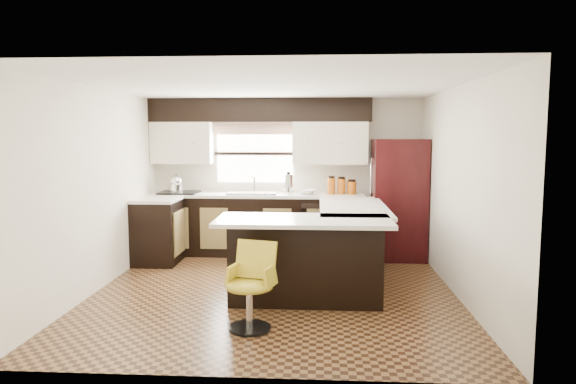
# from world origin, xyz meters

# --- Properties ---
(floor) EXTENTS (4.40, 4.40, 0.00)m
(floor) POSITION_xyz_m (0.00, 0.00, 0.00)
(floor) COLOR #49301A
(floor) RESTS_ON ground
(ceiling) EXTENTS (4.40, 4.40, 0.00)m
(ceiling) POSITION_xyz_m (0.00, 0.00, 2.40)
(ceiling) COLOR silver
(ceiling) RESTS_ON wall_back
(wall_back) EXTENTS (4.40, 0.00, 4.40)m
(wall_back) POSITION_xyz_m (0.00, 2.20, 1.20)
(wall_back) COLOR beige
(wall_back) RESTS_ON floor
(wall_front) EXTENTS (4.40, 0.00, 4.40)m
(wall_front) POSITION_xyz_m (0.00, -2.20, 1.20)
(wall_front) COLOR beige
(wall_front) RESTS_ON floor
(wall_left) EXTENTS (0.00, 4.40, 4.40)m
(wall_left) POSITION_xyz_m (-2.10, 0.00, 1.20)
(wall_left) COLOR beige
(wall_left) RESTS_ON floor
(wall_right) EXTENTS (0.00, 4.40, 4.40)m
(wall_right) POSITION_xyz_m (2.10, 0.00, 1.20)
(wall_right) COLOR beige
(wall_right) RESTS_ON floor
(base_cab_back) EXTENTS (3.30, 0.60, 0.90)m
(base_cab_back) POSITION_xyz_m (-0.45, 1.90, 0.45)
(base_cab_back) COLOR black
(base_cab_back) RESTS_ON floor
(base_cab_left) EXTENTS (0.60, 0.70, 0.90)m
(base_cab_left) POSITION_xyz_m (-1.80, 1.25, 0.45)
(base_cab_left) COLOR black
(base_cab_left) RESTS_ON floor
(counter_back) EXTENTS (3.30, 0.60, 0.04)m
(counter_back) POSITION_xyz_m (-0.45, 1.90, 0.92)
(counter_back) COLOR silver
(counter_back) RESTS_ON base_cab_back
(counter_left) EXTENTS (0.60, 0.70, 0.04)m
(counter_left) POSITION_xyz_m (-1.80, 1.25, 0.92)
(counter_left) COLOR silver
(counter_left) RESTS_ON base_cab_left
(soffit) EXTENTS (3.40, 0.35, 0.36)m
(soffit) POSITION_xyz_m (-0.40, 2.03, 2.22)
(soffit) COLOR black
(soffit) RESTS_ON wall_back
(upper_cab_left) EXTENTS (0.94, 0.35, 0.64)m
(upper_cab_left) POSITION_xyz_m (-1.62, 2.03, 1.72)
(upper_cab_left) COLOR beige
(upper_cab_left) RESTS_ON wall_back
(upper_cab_right) EXTENTS (1.14, 0.35, 0.64)m
(upper_cab_right) POSITION_xyz_m (0.68, 2.03, 1.72)
(upper_cab_right) COLOR beige
(upper_cab_right) RESTS_ON wall_back
(window_pane) EXTENTS (1.20, 0.02, 0.90)m
(window_pane) POSITION_xyz_m (-0.50, 2.18, 1.55)
(window_pane) COLOR white
(window_pane) RESTS_ON wall_back
(valance) EXTENTS (1.30, 0.06, 0.18)m
(valance) POSITION_xyz_m (-0.50, 2.14, 1.94)
(valance) COLOR #D19B93
(valance) RESTS_ON wall_back
(sink) EXTENTS (0.75, 0.45, 0.03)m
(sink) POSITION_xyz_m (-0.50, 1.88, 0.96)
(sink) COLOR #B2B2B7
(sink) RESTS_ON counter_back
(dishwasher) EXTENTS (0.58, 0.03, 0.78)m
(dishwasher) POSITION_xyz_m (0.55, 1.61, 0.43)
(dishwasher) COLOR black
(dishwasher) RESTS_ON floor
(cooktop) EXTENTS (0.58, 0.50, 0.02)m
(cooktop) POSITION_xyz_m (-1.65, 1.88, 0.96)
(cooktop) COLOR black
(cooktop) RESTS_ON counter_back
(peninsula_long) EXTENTS (0.60, 1.95, 0.90)m
(peninsula_long) POSITION_xyz_m (0.90, 0.62, 0.45)
(peninsula_long) COLOR black
(peninsula_long) RESTS_ON floor
(peninsula_return) EXTENTS (1.65, 0.60, 0.90)m
(peninsula_return) POSITION_xyz_m (0.38, -0.35, 0.45)
(peninsula_return) COLOR black
(peninsula_return) RESTS_ON floor
(counter_pen_long) EXTENTS (0.84, 1.95, 0.04)m
(counter_pen_long) POSITION_xyz_m (0.95, 0.62, 0.92)
(counter_pen_long) COLOR silver
(counter_pen_long) RESTS_ON peninsula_long
(counter_pen_return) EXTENTS (1.89, 0.84, 0.04)m
(counter_pen_return) POSITION_xyz_m (0.35, -0.44, 0.92)
(counter_pen_return) COLOR silver
(counter_pen_return) RESTS_ON peninsula_return
(refrigerator) EXTENTS (0.76, 0.73, 1.78)m
(refrigerator) POSITION_xyz_m (1.70, 1.77, 0.89)
(refrigerator) COLOR black
(refrigerator) RESTS_ON floor
(bar_chair) EXTENTS (0.54, 0.54, 0.83)m
(bar_chair) POSITION_xyz_m (-0.13, -1.22, 0.41)
(bar_chair) COLOR gold
(bar_chair) RESTS_ON floor
(kettle) EXTENTS (0.20, 0.20, 0.27)m
(kettle) POSITION_xyz_m (-1.69, 1.88, 1.11)
(kettle) COLOR silver
(kettle) RESTS_ON cooktop
(percolator) EXTENTS (0.14, 0.14, 0.31)m
(percolator) POSITION_xyz_m (0.05, 1.90, 1.10)
(percolator) COLOR silver
(percolator) RESTS_ON counter_back
(mixing_bowl) EXTENTS (0.36, 0.36, 0.07)m
(mixing_bowl) POSITION_xyz_m (0.33, 1.90, 0.98)
(mixing_bowl) COLOR white
(mixing_bowl) RESTS_ON counter_back
(canister_large) EXTENTS (0.12, 0.12, 0.25)m
(canister_large) POSITION_xyz_m (0.70, 1.92, 1.07)
(canister_large) COLOR #A04B0D
(canister_large) RESTS_ON counter_back
(canister_med) EXTENTS (0.12, 0.12, 0.23)m
(canister_med) POSITION_xyz_m (0.86, 1.92, 1.06)
(canister_med) COLOR #A04B0D
(canister_med) RESTS_ON counter_back
(canister_small) EXTENTS (0.14, 0.14, 0.19)m
(canister_small) POSITION_xyz_m (1.01, 1.92, 1.04)
(canister_small) COLOR #A04B0D
(canister_small) RESTS_ON counter_back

